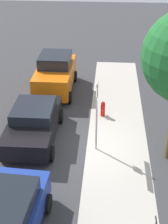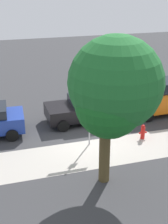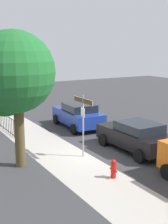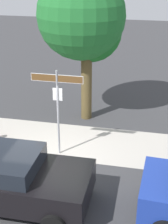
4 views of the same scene
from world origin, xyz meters
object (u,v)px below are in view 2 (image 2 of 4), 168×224
Objects in this scene: street_sign at (90,104)px; shade_tree at (114,89)px; fire_hydrant at (143,132)px; car_orange at (163,97)px; car_black at (85,108)px.

shade_tree is (0.16, 3.36, 1.87)m from street_sign.
street_sign is 3.85× the size of fire_hydrant.
car_orange is (-5.47, -2.54, -1.14)m from street_sign.
street_sign is 6.14m from car_orange.
fire_hydrant is at bearing -133.31° from shade_tree.
shade_tree is at bearing 82.32° from car_black.
street_sign is 0.73× the size of car_orange.
street_sign is 3.34m from fire_hydrant.
street_sign is at bearing -4.04° from fire_hydrant.
car_orange is at bearing -155.09° from street_sign.
street_sign reaches higher than fire_hydrant.
shade_tree is 8.69m from car_orange.
shade_tree is 5.68m from fire_hydrant.
car_black is at bearing -102.20° from street_sign.
fire_hydrant is at bearing 126.37° from car_black.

